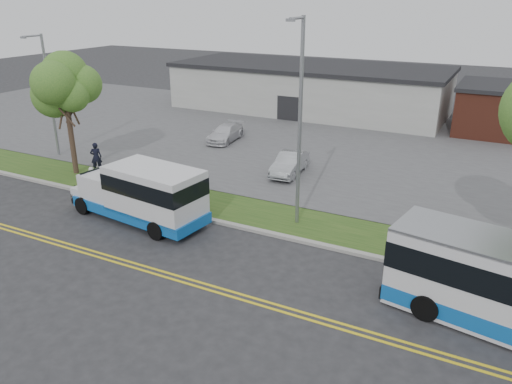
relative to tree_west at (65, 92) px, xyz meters
The scene contains 17 objects.
ground 13.43m from the tree_west, 14.93° to the right, with size 140.00×140.00×0.00m, color #28282B.
lane_line_north 14.83m from the tree_west, 30.43° to the right, with size 70.00×0.12×0.01m, color yellow.
lane_line_south 14.97m from the tree_west, 31.49° to the right, with size 70.00×0.12×0.01m, color yellow.
curb 13.19m from the tree_west, ahead, with size 80.00×0.30×0.15m, color #9E9B93.
verge 13.03m from the tree_west, ahead, with size 80.00×3.30×0.10m, color #244818.
parking_lot 18.98m from the tree_west, 48.99° to the left, with size 80.00×25.00×0.10m, color #4C4C4F.
commercial_building 24.72m from the tree_west, 75.85° to the left, with size 25.40×10.40×4.35m.
brick_wing 32.19m from the tree_west, 45.38° to the left, with size 6.30×7.30×3.90m.
tree_west is the anchor object (origin of this frame).
streetlight_near 15.01m from the tree_west, ahead, with size 0.35×1.53×9.50m.
streetlight_far 4.62m from the tree_west, 151.02° to the left, with size 0.35×1.53×8.00m.
shuttle_bus 9.72m from the tree_west, 22.96° to the right, with size 7.74×3.29×2.88m.
pedestrian 4.29m from the tree_west, 38.49° to the left, with size 0.68×0.44×1.86m, color black.
parked_car_a 13.93m from the tree_west, 26.41° to the left, with size 1.39×3.98×1.31m, color #A4A7AB.
parked_car_b 12.30m from the tree_west, 66.70° to the left, with size 1.68×4.13×1.20m, color silver.
grocery_bag_left 4.94m from the tree_west, 37.91° to the left, with size 0.32×0.32×0.32m, color white.
grocery_bag_right 5.14m from the tree_west, 38.79° to the left, with size 0.32×0.32×0.32m, color white.
Camera 1 is at (11.32, -17.68, 10.36)m, focal length 35.00 mm.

